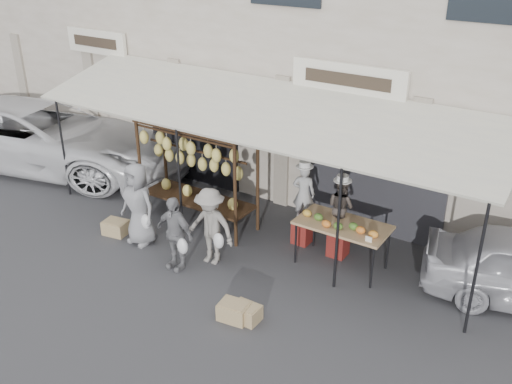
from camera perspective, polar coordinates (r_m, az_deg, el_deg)
ground_plane at (r=10.76m, az=-7.15°, el=-8.11°), size 90.00×90.00×0.00m
shophouse at (r=14.69m, az=9.09°, el=16.23°), size 24.00×6.15×7.30m
awning at (r=11.31m, az=-0.37°, el=8.24°), size 10.00×2.35×2.92m
banana_rack at (r=11.80m, az=-6.12°, el=3.64°), size 2.60×0.90×2.24m
produce_table at (r=10.57m, az=8.59°, el=-3.37°), size 1.70×0.90×1.04m
vendor_left at (r=11.19m, az=4.79°, el=-0.18°), size 0.51×0.41×1.22m
vendor_right at (r=10.85m, az=8.48°, el=-1.46°), size 0.66×0.57×1.14m
customer_left at (r=11.52m, az=-11.68°, el=-1.20°), size 0.87×0.60×1.71m
customer_mid at (r=10.61m, az=-8.15°, el=-4.09°), size 0.88×0.41×1.46m
customer_right at (r=10.69m, az=-4.58°, el=-3.44°), size 1.02×0.63×1.53m
stool_left at (r=11.58m, az=4.64°, el=-3.98°), size 0.42×0.42×0.48m
stool_right at (r=11.23m, az=8.21°, el=-5.17°), size 0.39×0.39×0.49m
crate_near_a at (r=9.53m, az=-2.20°, el=-11.82°), size 0.53×0.43×0.29m
crate_near_b at (r=9.50m, az=-0.99°, el=-12.00°), size 0.45×0.34×0.27m
crate_far at (r=12.26m, az=-13.84°, el=-3.46°), size 0.54×0.45×0.29m
van at (r=16.07m, az=-21.49°, el=6.74°), size 6.47×4.11×2.50m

